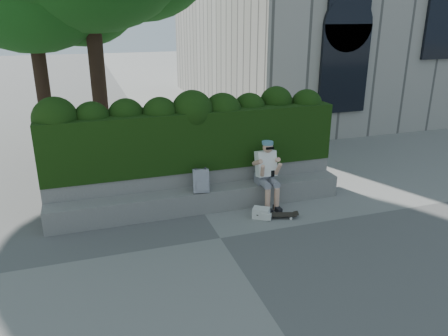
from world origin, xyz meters
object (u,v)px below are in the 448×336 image
object	(u,v)px
person	(267,171)
skateboard	(277,215)
backpack_ground	(261,213)
backpack_plaid	(201,181)

from	to	relation	value
person	skateboard	xyz separation A→B (m)	(-0.03, -0.64, -0.69)
skateboard	person	bearing A→B (deg)	104.63
skateboard	backpack_ground	xyz separation A→B (m)	(-0.30, 0.10, 0.04)
backpack_plaid	backpack_ground	bearing A→B (deg)	-20.49
skateboard	backpack_ground	size ratio (longest dim) A/B	2.38
person	backpack_plaid	world-z (taller)	person
person	backpack_plaid	distance (m)	1.38
person	backpack_ground	distance (m)	0.90
person	backpack_ground	xyz separation A→B (m)	(-0.33, -0.53, -0.65)
person	backpack_plaid	xyz separation A→B (m)	(-1.37, 0.08, -0.07)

